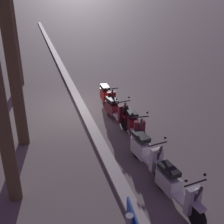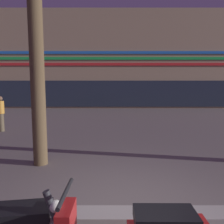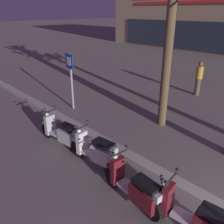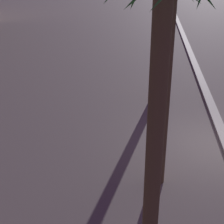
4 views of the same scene
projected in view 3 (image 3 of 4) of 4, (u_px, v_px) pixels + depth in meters
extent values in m
cylinder|color=black|center=(48.00, 131.00, 7.99)|extent=(0.53, 0.16, 0.52)
cylinder|color=black|center=(73.00, 143.00, 7.24)|extent=(0.53, 0.16, 0.52)
cube|color=silver|center=(59.00, 135.00, 7.62)|extent=(0.63, 0.35, 0.08)
cube|color=silver|center=(68.00, 137.00, 7.31)|extent=(0.71, 0.40, 0.42)
cube|color=black|center=(68.00, 127.00, 7.16)|extent=(0.63, 0.37, 0.12)
cube|color=silver|center=(50.00, 125.00, 7.77)|extent=(0.18, 0.35, 0.66)
cube|color=silver|center=(47.00, 123.00, 7.88)|extent=(0.34, 0.20, 0.08)
cylinder|color=#333338|center=(48.00, 120.00, 7.76)|extent=(0.29, 0.10, 0.69)
cylinder|color=black|center=(48.00, 112.00, 7.59)|extent=(0.11, 0.56, 0.04)
sphere|color=white|center=(47.00, 115.00, 7.70)|extent=(0.12, 0.12, 0.12)
cube|color=silver|center=(74.00, 133.00, 7.04)|extent=(0.26, 0.23, 0.16)
sphere|color=black|center=(42.00, 110.00, 7.36)|extent=(0.07, 0.07, 0.07)
sphere|color=black|center=(54.00, 106.00, 7.70)|extent=(0.07, 0.07, 0.07)
cylinder|color=black|center=(78.00, 149.00, 6.95)|extent=(0.53, 0.17, 0.52)
cylinder|color=black|center=(110.00, 164.00, 6.26)|extent=(0.53, 0.17, 0.52)
cube|color=silver|center=(92.00, 154.00, 6.61)|extent=(0.63, 0.36, 0.08)
cube|color=white|center=(103.00, 155.00, 6.31)|extent=(0.72, 0.41, 0.46)
cube|color=black|center=(104.00, 144.00, 6.15)|extent=(0.64, 0.38, 0.12)
cube|color=white|center=(82.00, 142.00, 6.73)|extent=(0.19, 0.36, 0.66)
cube|color=white|center=(78.00, 140.00, 6.84)|extent=(0.34, 0.20, 0.08)
cylinder|color=#333338|center=(80.00, 137.00, 6.72)|extent=(0.29, 0.11, 0.69)
cylinder|color=black|center=(81.00, 128.00, 6.55)|extent=(0.12, 0.56, 0.04)
sphere|color=white|center=(79.00, 131.00, 6.66)|extent=(0.12, 0.12, 0.12)
cube|color=silver|center=(112.00, 151.00, 6.03)|extent=(0.27, 0.23, 0.16)
sphere|color=black|center=(75.00, 127.00, 6.31)|extent=(0.07, 0.07, 0.07)
sphere|color=black|center=(87.00, 121.00, 6.66)|extent=(0.07, 0.07, 0.07)
cylinder|color=black|center=(113.00, 177.00, 5.79)|extent=(0.53, 0.15, 0.52)
cylinder|color=black|center=(152.00, 209.00, 4.86)|extent=(0.53, 0.15, 0.52)
cube|color=silver|center=(129.00, 188.00, 5.33)|extent=(0.62, 0.33, 0.08)
cube|color=maroon|center=(145.00, 197.00, 4.95)|extent=(0.71, 0.38, 0.43)
cube|color=black|center=(146.00, 184.00, 4.80)|extent=(0.62, 0.35, 0.12)
cube|color=maroon|center=(118.00, 171.00, 5.54)|extent=(0.17, 0.35, 0.66)
cube|color=maroon|center=(113.00, 167.00, 5.67)|extent=(0.33, 0.19, 0.08)
cylinder|color=#333338|center=(116.00, 164.00, 5.54)|extent=(0.29, 0.09, 0.69)
cylinder|color=black|center=(118.00, 154.00, 5.36)|extent=(0.09, 0.56, 0.04)
sphere|color=white|center=(115.00, 157.00, 5.48)|extent=(0.12, 0.12, 0.12)
cube|color=silver|center=(156.00, 196.00, 4.64)|extent=(0.26, 0.22, 0.16)
sphere|color=black|center=(110.00, 153.00, 5.16)|extent=(0.07, 0.07, 0.07)
sphere|color=black|center=(126.00, 146.00, 5.43)|extent=(0.07, 0.07, 0.07)
cylinder|color=black|center=(159.00, 206.00, 4.94)|extent=(0.53, 0.17, 0.52)
cube|color=silver|center=(187.00, 218.00, 4.56)|extent=(0.63, 0.36, 0.08)
cube|color=black|center=(218.00, 215.00, 4.10)|extent=(0.63, 0.38, 0.12)
cube|color=maroon|center=(168.00, 199.00, 4.72)|extent=(0.18, 0.36, 0.66)
cube|color=maroon|center=(160.00, 195.00, 4.82)|extent=(0.34, 0.20, 0.08)
cylinder|color=#333338|center=(165.00, 191.00, 4.70)|extent=(0.29, 0.11, 0.69)
cylinder|color=black|center=(170.00, 180.00, 4.53)|extent=(0.11, 0.56, 0.04)
sphere|color=white|center=(165.00, 184.00, 4.64)|extent=(0.12, 0.12, 0.12)
sphere|color=black|center=(166.00, 182.00, 4.30)|extent=(0.07, 0.07, 0.07)
sphere|color=black|center=(177.00, 169.00, 4.64)|extent=(0.07, 0.07, 0.07)
cylinder|color=#939399|center=(72.00, 82.00, 10.02)|extent=(0.09, 0.09, 2.40)
cube|color=#1947B7|center=(69.00, 61.00, 9.63)|extent=(0.60, 0.08, 0.60)
cube|color=white|center=(69.00, 61.00, 9.62)|extent=(0.33, 0.04, 0.33)
cylinder|color=brown|center=(169.00, 40.00, 7.84)|extent=(0.32, 0.32, 6.22)
cylinder|color=brown|center=(197.00, 87.00, 11.99)|extent=(0.26, 0.26, 0.86)
cylinder|color=gold|center=(200.00, 72.00, 11.70)|extent=(0.34, 0.34, 0.61)
sphere|color=brown|center=(201.00, 64.00, 11.53)|extent=(0.23, 0.23, 0.23)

